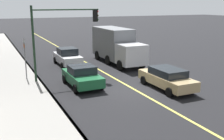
{
  "coord_description": "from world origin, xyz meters",
  "views": [
    {
      "loc": [
        -14.97,
        8.61,
        5.51
      ],
      "look_at": [
        -1.92,
        2.54,
        2.02
      ],
      "focal_mm": 43.67,
      "sensor_mm": 36.0,
      "label": 1
    }
  ],
  "objects_px": {
    "car_green": "(82,76)",
    "traffic_light_mast": "(61,29)",
    "car_white": "(68,57)",
    "car_tan": "(167,78)",
    "street_sign_post": "(25,56)",
    "truck_gray": "(116,45)"
  },
  "relations": [
    {
      "from": "car_green",
      "to": "traffic_light_mast",
      "type": "bearing_deg",
      "value": 20.15
    },
    {
      "from": "car_green",
      "to": "traffic_light_mast",
      "type": "relative_size",
      "value": 0.73
    },
    {
      "from": "car_white",
      "to": "traffic_light_mast",
      "type": "height_order",
      "value": "traffic_light_mast"
    },
    {
      "from": "car_tan",
      "to": "street_sign_post",
      "type": "distance_m",
      "value": 10.26
    },
    {
      "from": "car_green",
      "to": "street_sign_post",
      "type": "relative_size",
      "value": 1.26
    },
    {
      "from": "traffic_light_mast",
      "to": "car_white",
      "type": "bearing_deg",
      "value": -20.01
    },
    {
      "from": "street_sign_post",
      "to": "car_green",
      "type": "bearing_deg",
      "value": -134.58
    },
    {
      "from": "car_white",
      "to": "truck_gray",
      "type": "bearing_deg",
      "value": -100.85
    },
    {
      "from": "car_white",
      "to": "truck_gray",
      "type": "height_order",
      "value": "truck_gray"
    },
    {
      "from": "traffic_light_mast",
      "to": "street_sign_post",
      "type": "bearing_deg",
      "value": 66.61
    },
    {
      "from": "car_tan",
      "to": "truck_gray",
      "type": "bearing_deg",
      "value": -3.56
    },
    {
      "from": "truck_gray",
      "to": "traffic_light_mast",
      "type": "bearing_deg",
      "value": 121.75
    },
    {
      "from": "traffic_light_mast",
      "to": "truck_gray",
      "type": "bearing_deg",
      "value": -58.25
    },
    {
      "from": "car_tan",
      "to": "car_green",
      "type": "distance_m",
      "value": 5.71
    },
    {
      "from": "car_tan",
      "to": "street_sign_post",
      "type": "height_order",
      "value": "street_sign_post"
    },
    {
      "from": "car_green",
      "to": "truck_gray",
      "type": "xyz_separation_m",
      "value": [
        6.01,
        -5.48,
        0.99
      ]
    },
    {
      "from": "truck_gray",
      "to": "traffic_light_mast",
      "type": "height_order",
      "value": "traffic_light_mast"
    },
    {
      "from": "truck_gray",
      "to": "traffic_light_mast",
      "type": "relative_size",
      "value": 1.38
    },
    {
      "from": "car_green",
      "to": "traffic_light_mast",
      "type": "distance_m",
      "value": 3.81
    },
    {
      "from": "car_white",
      "to": "street_sign_post",
      "type": "xyz_separation_m",
      "value": [
        -3.68,
        4.19,
        1.03
      ]
    },
    {
      "from": "car_green",
      "to": "traffic_light_mast",
      "type": "xyz_separation_m",
      "value": [
        2.14,
        0.78,
        3.06
      ]
    },
    {
      "from": "car_green",
      "to": "street_sign_post",
      "type": "xyz_separation_m",
      "value": [
        3.2,
        3.25,
        1.1
      ]
    }
  ]
}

